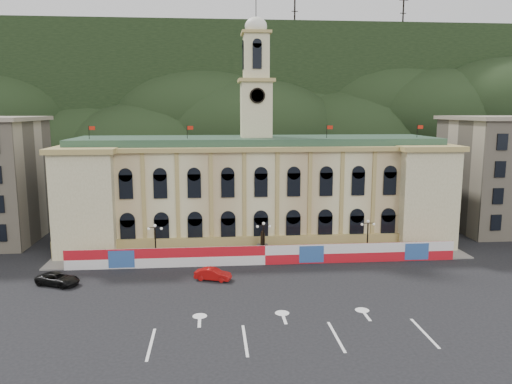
{
  "coord_description": "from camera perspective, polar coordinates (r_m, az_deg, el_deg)",
  "views": [
    {
      "loc": [
        -6.67,
        -46.16,
        19.6
      ],
      "look_at": [
        -0.9,
        18.0,
        8.96
      ],
      "focal_mm": 35.0,
      "sensor_mm": 36.0,
      "label": 1
    }
  ],
  "objects": [
    {
      "name": "ground",
      "position": [
        50.59,
        2.92,
        -13.43
      ],
      "size": [
        260.0,
        260.0,
        0.0
      ],
      "primitive_type": "plane",
      "color": "black",
      "rests_on": "ground"
    },
    {
      "name": "lane_markings",
      "position": [
        46.07,
        3.82,
        -15.82
      ],
      "size": [
        26.0,
        10.0,
        0.02
      ],
      "primitive_type": null,
      "color": "white",
      "rests_on": "ground"
    },
    {
      "name": "hill_ridge",
      "position": [
        168.28,
        -2.9,
        9.33
      ],
      "size": [
        230.0,
        80.0,
        64.0
      ],
      "color": "black",
      "rests_on": "ground"
    },
    {
      "name": "city_hall",
      "position": [
        75.02,
        0.02,
        0.36
      ],
      "size": [
        56.2,
        17.6,
        37.1
      ],
      "color": "beige",
      "rests_on": "ground"
    },
    {
      "name": "hoarding_fence",
      "position": [
        64.27,
        1.09,
        -7.22
      ],
      "size": [
        50.0,
        0.44,
        2.5
      ],
      "color": "red",
      "rests_on": "ground"
    },
    {
      "name": "pavement",
      "position": [
        67.15,
        0.79,
        -7.52
      ],
      "size": [
        56.0,
        5.5,
        0.16
      ],
      "primitive_type": "cube",
      "color": "slate",
      "rests_on": "ground"
    },
    {
      "name": "statue",
      "position": [
        67.08,
        0.77,
        -6.56
      ],
      "size": [
        1.4,
        1.4,
        3.72
      ],
      "color": "#595651",
      "rests_on": "ground"
    },
    {
      "name": "lamp_left",
      "position": [
        65.69,
        -11.43,
        -5.38
      ],
      "size": [
        1.96,
        0.44,
        5.15
      ],
      "color": "black",
      "rests_on": "ground"
    },
    {
      "name": "lamp_center",
      "position": [
        65.62,
        0.86,
        -5.21
      ],
      "size": [
        1.96,
        0.44,
        5.15
      ],
      "color": "black",
      "rests_on": "ground"
    },
    {
      "name": "lamp_right",
      "position": [
        68.48,
        12.63,
        -4.82
      ],
      "size": [
        1.96,
        0.44,
        5.15
      ],
      "color": "black",
      "rests_on": "ground"
    },
    {
      "name": "red_sedan",
      "position": [
        58.98,
        -4.95,
        -9.35
      ],
      "size": [
        3.96,
        5.11,
        1.4
      ],
      "primitive_type": "imported",
      "rotation": [
        0.0,
        0.0,
        1.26
      ],
      "color": "#9F0C0B",
      "rests_on": "ground"
    },
    {
      "name": "black_suv",
      "position": [
        61.44,
        -21.69,
        -9.23
      ],
      "size": [
        6.0,
        6.72,
        1.4
      ],
      "primitive_type": "imported",
      "rotation": [
        0.0,
        0.0,
        1.16
      ],
      "color": "black",
      "rests_on": "ground"
    }
  ]
}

